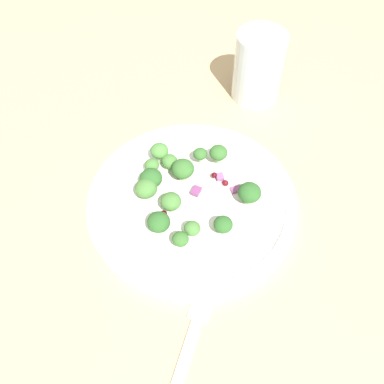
{
  "coord_description": "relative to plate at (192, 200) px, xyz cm",
  "views": [
    {
      "loc": [
        21.41,
        -23.4,
        45.78
      ],
      "look_at": [
        1.97,
        1.76,
        2.7
      ],
      "focal_mm": 39.42,
      "sensor_mm": 36.0,
      "label": 1
    }
  ],
  "objects": [
    {
      "name": "broccoli_floret_3",
      "position": [
        -7.52,
        2.51,
        2.28
      ],
      "size": [
        2.48,
        2.48,
        2.51
      ],
      "color": "#ADD18E",
      "rests_on": "plate"
    },
    {
      "name": "broccoli_floret_10",
      "position": [
        6.06,
        -1.62,
        2.16
      ],
      "size": [
        2.33,
        2.33,
        2.36
      ],
      "color": "#8EB77A",
      "rests_on": "plate"
    },
    {
      "name": "cranberry_2",
      "position": [
        2.15,
        4.44,
        0.84
      ],
      "size": [
        0.84,
        0.84,
        0.84
      ],
      "primitive_type": "sphere",
      "color": "maroon",
      "rests_on": "plate"
    },
    {
      "name": "broccoli_floret_12",
      "position": [
        -4.83,
        -3.31,
        2.09
      ],
      "size": [
        2.87,
        2.87,
        2.91
      ],
      "color": "#8EB77A",
      "rests_on": "plate"
    },
    {
      "name": "broccoli_floret_4",
      "position": [
        -0.28,
        -6.18,
        2.06
      ],
      "size": [
        2.82,
        2.82,
        2.86
      ],
      "color": "#ADD18E",
      "rests_on": "plate"
    },
    {
      "name": "onion_bit_3",
      "position": [
        -0.03,
        0.92,
        1.08
      ],
      "size": [
        1.32,
        1.54,
        0.55
      ],
      "primitive_type": "cube",
      "rotation": [
        0.0,
        0.0,
        1.78
      ],
      "color": "#843D75",
      "rests_on": "plate"
    },
    {
      "name": "onion_bit_1",
      "position": [
        1.05,
        4.75,
        1.05
      ],
      "size": [
        1.5,
        1.48,
        0.46
      ],
      "primitive_type": "cube",
      "rotation": [
        0.0,
        0.0,
        0.86
      ],
      "color": "#A35B93",
      "rests_on": "plate"
    },
    {
      "name": "broccoli_floret_8",
      "position": [
        3.33,
        -4.27,
        1.8
      ],
      "size": [
        2.02,
        2.02,
        2.04
      ],
      "color": "#8EB77A",
      "rests_on": "plate"
    },
    {
      "name": "broccoli_floret_0",
      "position": [
        -6.89,
        0.19,
        1.96
      ],
      "size": [
        1.96,
        1.96,
        1.98
      ],
      "color": "#ADD18E",
      "rests_on": "plate"
    },
    {
      "name": "broccoli_floret_7",
      "position": [
        -5.56,
        2.27,
        1.74
      ],
      "size": [
        2.16,
        2.16,
        2.19
      ],
      "color": "#ADD18E",
      "rests_on": "plate"
    },
    {
      "name": "dressing_pool",
      "position": [
        -0.0,
        0.0,
        0.44
      ],
      "size": [
        15.87,
        15.87,
        0.2
      ],
      "primitive_type": "cylinder",
      "color": "white",
      "rests_on": "plate"
    },
    {
      "name": "broccoli_floret_11",
      "position": [
        -0.98,
        -3.01,
        2.21
      ],
      "size": [
        2.6,
        2.6,
        2.64
      ],
      "color": "#8EB77A",
      "rests_on": "plate"
    },
    {
      "name": "broccoli_floret_9",
      "position": [
        6.05,
        3.99,
        2.38
      ],
      "size": [
        2.95,
        2.95,
        2.99
      ],
      "color": "#8EB77A",
      "rests_on": "plate"
    },
    {
      "name": "water_glass",
      "position": [
        -5.3,
        23.39,
        4.56
      ],
      "size": [
        7.51,
        7.51,
        10.84
      ],
      "primitive_type": "cylinder",
      "color": "silver",
      "rests_on": "ground_plane"
    },
    {
      "name": "cranberry_3",
      "position": [
        0.37,
        4.35,
        1.26
      ],
      "size": [
        0.8,
        0.8,
        0.8
      ],
      "primitive_type": "sphere",
      "color": "#4C0A14",
      "rests_on": "plate"
    },
    {
      "name": "broccoli_floret_6",
      "position": [
        -0.88,
        6.96,
        2.5
      ],
      "size": [
        2.46,
        2.46,
        2.49
      ],
      "color": "#9EC684",
      "rests_on": "plate"
    },
    {
      "name": "broccoli_floret_2",
      "position": [
        3.22,
        -6.37,
        2.01
      ],
      "size": [
        1.99,
        1.99,
        2.01
      ],
      "color": "#ADD18E",
      "rests_on": "plate"
    },
    {
      "name": "onion_bit_0",
      "position": [
        -3.67,
        2.04,
        0.71
      ],
      "size": [
        1.54,
        1.49,
        0.31
      ],
      "primitive_type": "cube",
      "rotation": [
        0.0,
        0.0,
        1.09
      ],
      "color": "#A35B93",
      "rests_on": "plate"
    },
    {
      "name": "broccoli_floret_1",
      "position": [
        -2.81,
        5.45,
        2.3
      ],
      "size": [
        1.92,
        1.92,
        1.95
      ],
      "color": "#9EC684",
      "rests_on": "plate"
    },
    {
      "name": "cranberry_1",
      "position": [
        -1.16,
        -4.29,
        0.86
      ],
      "size": [
        0.89,
        0.89,
        0.89
      ],
      "primitive_type": "sphere",
      "color": "#4C0A14",
      "rests_on": "plate"
    },
    {
      "name": "cranberry_0",
      "position": [
        -5.89,
        0.14,
        0.84
      ],
      "size": [
        0.72,
        0.72,
        0.72
      ],
      "primitive_type": "sphere",
      "color": "maroon",
      "rests_on": "plate"
    },
    {
      "name": "ground_plane",
      "position": [
        -1.97,
        -1.76,
        -1.86
      ],
      "size": [
        180.0,
        180.0,
        2.0
      ],
      "primitive_type": "cube",
      "color": "tan"
    },
    {
      "name": "broccoli_floret_5",
      "position": [
        -5.34,
        -1.41,
        2.22
      ],
      "size": [
        2.95,
        2.95,
        2.99
      ],
      "color": "#9EC684",
      "rests_on": "plate"
    },
    {
      "name": "onion_bit_2",
      "position": [
        3.83,
        4.47,
        0.71
      ],
      "size": [
        1.5,
        1.63,
        0.6
      ],
      "primitive_type": "cube",
      "rotation": [
        0.0,
        0.0,
        0.97
      ],
      "color": "#934C84",
      "rests_on": "plate"
    },
    {
      "name": "fork",
      "position": [
        11.54,
        -16.26,
        -0.61
      ],
      "size": [
        8.03,
        18.1,
        0.5
      ],
      "color": "silver",
      "rests_on": "ground_plane"
    },
    {
      "name": "plate",
      "position": [
        0.0,
        0.0,
        0.0
      ],
      "size": [
        27.36,
        27.36,
        1.7
      ],
      "color": "white",
      "rests_on": "ground_plane"
    },
    {
      "name": "broccoli_floret_13",
      "position": [
        -2.99,
        1.91,
        2.36
      ],
      "size": [
        3.0,
        3.0,
        3.04
      ],
      "color": "#8EB77A",
      "rests_on": "plate"
    }
  ]
}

